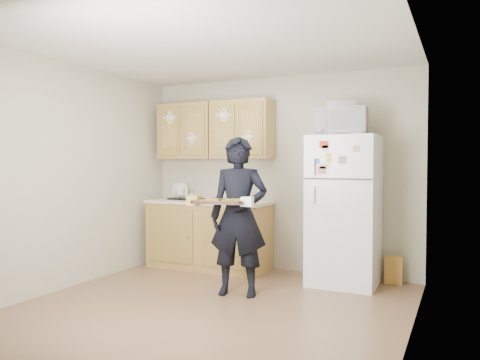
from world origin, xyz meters
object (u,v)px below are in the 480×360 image
object	(u,v)px
person	(239,216)
baking_tray	(220,202)
microwave	(342,122)
refrigerator	(344,210)
dish_rack	(184,194)

from	to	relation	value
person	baking_tray	world-z (taller)	person
person	baking_tray	bearing A→B (deg)	-115.29
microwave	refrigerator	bearing A→B (deg)	53.79
refrigerator	baking_tray	world-z (taller)	refrigerator
person	microwave	bearing A→B (deg)	32.11
refrigerator	baking_tray	distance (m)	1.55
baking_tray	microwave	distance (m)	1.72
microwave	dish_rack	distance (m)	2.33
baking_tray	dish_rack	xyz separation A→B (m)	(-1.22, 1.26, -0.03)
person	dish_rack	bearing A→B (deg)	130.43
person	baking_tray	xyz separation A→B (m)	(-0.07, -0.29, 0.17)
dish_rack	refrigerator	bearing A→B (deg)	-1.27
baking_tray	microwave	xyz separation A→B (m)	(0.94, 1.16, 0.86)
baking_tray	microwave	size ratio (longest dim) A/B	0.87
microwave	baking_tray	bearing A→B (deg)	-135.37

